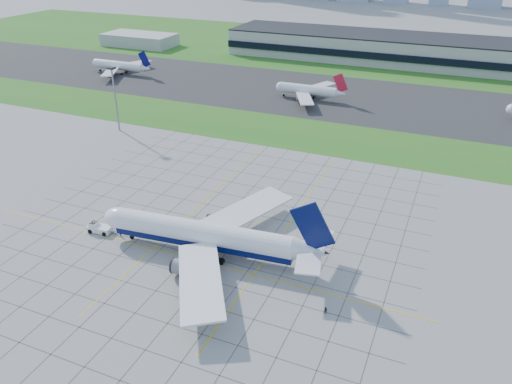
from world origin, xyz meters
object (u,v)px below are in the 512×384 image
light_mast (114,91)px  crew_far (325,310)px  distant_jet_0 (120,66)px  distant_jet_1 (309,90)px  crew_near (120,233)px  airliner (205,235)px  pushback_tug (99,228)px

light_mast → crew_far: (107.19, -73.44, -15.32)m
distant_jet_0 → distant_jet_1: 112.93m
light_mast → crew_near: bearing=-53.2°
airliner → pushback_tug: (-31.06, -2.45, -4.02)m
light_mast → distant_jet_1: (58.00, 70.16, -11.70)m
distant_jet_1 → airliner: bearing=-83.5°
distant_jet_1 → pushback_tug: bearing=-96.6°
airliner → crew_far: size_ratio=35.50×
light_mast → airliner: 97.44m
airliner → crew_near: 24.91m
pushback_tug → crew_near: pushback_tug is taller
crew_far → distant_jet_0: size_ratio=0.04×
crew_near → distant_jet_0: distant_jet_0 is taller
crew_near → distant_jet_1: 135.83m
light_mast → crew_near: light_mast is taller
crew_near → distant_jet_1: (9.15, 135.47, 3.67)m
distant_jet_0 → crew_far: bearing=-42.5°
crew_far → distant_jet_0: (-162.01, 148.57, 3.63)m
airliner → pushback_tug: size_ratio=6.33×
distant_jet_1 → crew_far: bearing=-71.1°
airliner → crew_far: bearing=-22.0°
light_mast → pushback_tug: size_ratio=2.66×
airliner → pushback_tug: airliner is taller
airliner → distant_jet_0: airliner is taller
airliner → crew_near: airliner is taller
crew_far → airliner: bearing=-172.3°
light_mast → airliner: light_mast is taller
crew_far → distant_jet_1: size_ratio=0.04×
crew_near → crew_far: (58.35, -8.13, 0.04)m
pushback_tug → crew_far: bearing=-12.1°
airliner → crew_near: size_ratio=37.40×
pushback_tug → crew_near: bearing=-1.7°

